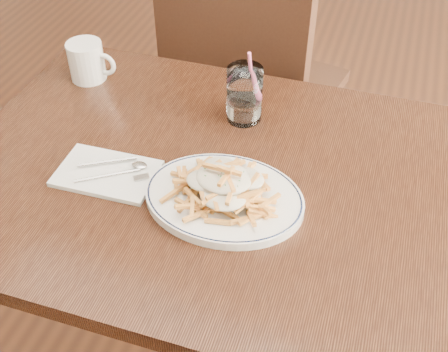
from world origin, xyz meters
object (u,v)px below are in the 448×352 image
(table, at_px, (233,203))
(water_glass, at_px, (244,97))
(loaded_fries, at_px, (224,182))
(chair_far, at_px, (247,80))
(fries_plate, at_px, (224,198))
(coffee_mug, at_px, (87,61))

(table, bearing_deg, water_glass, 100.23)
(loaded_fries, bearing_deg, chair_far, 102.06)
(table, height_order, fries_plate, fries_plate)
(fries_plate, xyz_separation_m, coffee_mug, (-0.47, 0.32, 0.04))
(chair_far, relative_size, fries_plate, 2.99)
(table, bearing_deg, chair_far, 103.12)
(fries_plate, distance_m, coffee_mug, 0.57)
(chair_far, height_order, fries_plate, chair_far)
(fries_plate, distance_m, water_glass, 0.29)
(table, xyz_separation_m, fries_plate, (0.00, -0.08, 0.09))
(coffee_mug, bearing_deg, fries_plate, -34.83)
(fries_plate, xyz_separation_m, water_glass, (-0.04, 0.28, 0.05))
(water_glass, bearing_deg, chair_far, 104.50)
(chair_far, distance_m, coffee_mug, 0.54)
(fries_plate, bearing_deg, coffee_mug, 145.17)
(water_glass, bearing_deg, fries_plate, -81.66)
(fries_plate, xyz_separation_m, loaded_fries, (0.00, 0.00, 0.04))
(loaded_fries, relative_size, water_glass, 1.21)
(chair_far, bearing_deg, fries_plate, -77.94)
(table, xyz_separation_m, chair_far, (-0.15, 0.62, -0.10))
(table, distance_m, chair_far, 0.65)
(table, height_order, loaded_fries, loaded_fries)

